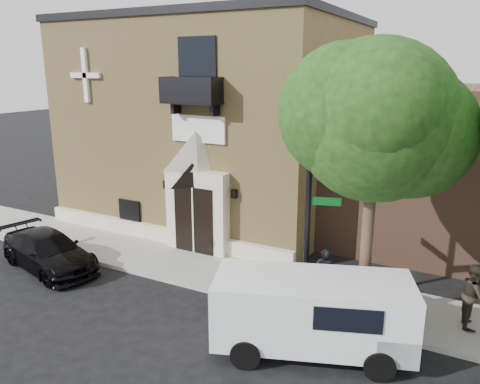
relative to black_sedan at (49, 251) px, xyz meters
The scene contains 12 objects.
ground 5.17m from the black_sedan, 11.31° to the left, with size 120.00×120.00×0.00m, color black.
sidewalk 6.55m from the black_sedan, 22.58° to the left, with size 42.00×3.00×0.15m, color gray.
church 10.01m from the black_sedan, 77.18° to the left, with size 12.20×11.01×9.30m.
street_tree_left 12.29m from the black_sedan, ahead, with size 4.97×4.38×7.77m.
black_sedan is the anchor object (origin of this frame).
cargo_van 10.39m from the black_sedan, ahead, with size 5.32×3.53×2.03m.
street_sign 9.79m from the black_sedan, ahead, with size 1.18×0.98×6.36m.
fire_hydrant 8.88m from the black_sedan, ahead, with size 0.44×0.35×0.77m.
dumpster 11.26m from the black_sedan, ahead, with size 2.19×1.55×1.30m.
planter 5.97m from the black_sedan, 37.42° to the left, with size 0.58×0.50×0.65m, color #40622A.
pedestrian_near 9.91m from the black_sedan, 12.49° to the left, with size 0.61×0.40×1.66m, color black.
pedestrian_far 14.04m from the black_sedan, 10.56° to the left, with size 0.89×0.69×1.83m, color black.
Camera 1 is at (8.54, -11.74, 7.15)m, focal length 35.00 mm.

